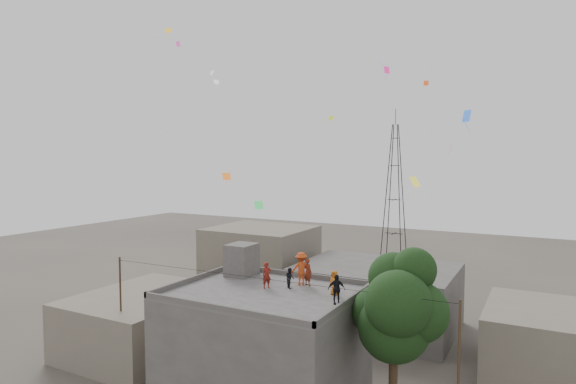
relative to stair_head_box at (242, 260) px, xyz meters
The scene contains 17 objects.
main_building 5.78m from the stair_head_box, 39.09° to the right, with size 10.00×8.00×6.10m.
parapet 4.21m from the stair_head_box, 39.09° to the right, with size 10.00×8.00×0.30m.
stair_head_box is the anchor object (origin of this frame).
neighbor_west 9.34m from the stair_head_box, behind, with size 8.00×10.00×4.00m, color #696253.
neighbor_north 13.35m from the stair_head_box, 65.48° to the left, with size 12.00×9.00×5.00m, color #4A4745.
neighbor_northwest 15.45m from the stair_head_box, 116.91° to the left, with size 9.00×8.00×7.00m, color #696253.
neighbor_east 19.35m from the stair_head_box, 23.28° to the left, with size 7.00×8.00×4.40m, color #696253.
tree 10.80m from the stair_head_box, 10.74° to the right, with size 4.90×4.60×9.10m.
utility_line 6.26m from the stair_head_box, 46.14° to the right, with size 20.12×0.62×7.40m.
transmission_tower 37.46m from the stair_head_box, 91.23° to the left, with size 2.97×2.97×20.01m.
person_red_adult 4.78m from the stair_head_box, ahead, with size 0.58×0.38×1.59m, color maroon.
person_orange_child 6.99m from the stair_head_box, 10.35° to the right, with size 0.64×0.42×1.32m, color #CB6617.
person_dark_child 4.27m from the stair_head_box, 16.02° to the right, with size 0.56×0.44×1.16m, color black.
person_dark_adult 8.09m from the stair_head_box, 19.99° to the right, with size 0.88×0.37×1.51m, color black.
person_orange_adult 4.39m from the stair_head_box, ahead, with size 1.25×0.72×1.93m, color #C84316.
person_red_child 3.51m from the stair_head_box, 32.21° to the right, with size 0.54×0.36×1.49m, color maroon.
kites 10.27m from the stair_head_box, 44.32° to the left, with size 21.91×17.84×12.15m.
Camera 1 is at (13.58, -22.42, 13.43)m, focal length 30.00 mm.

